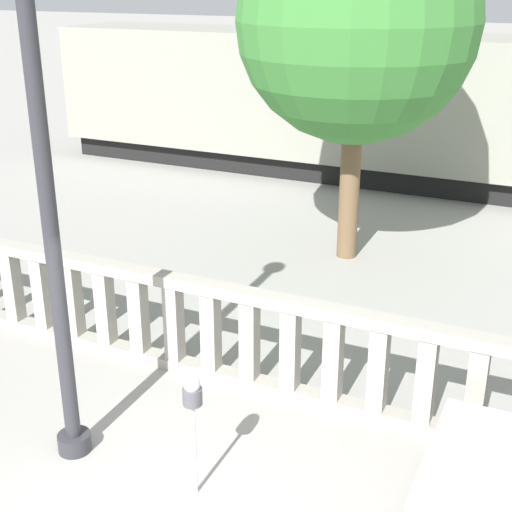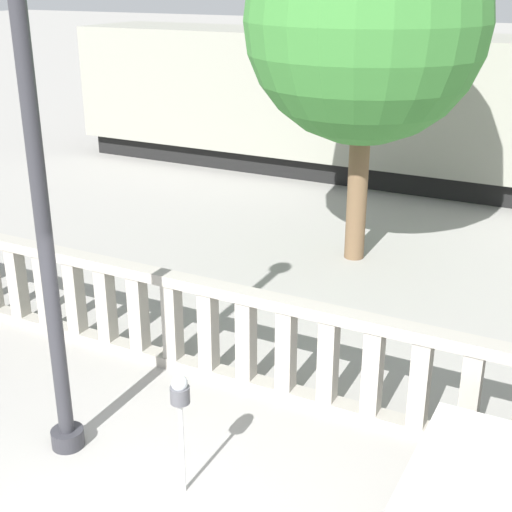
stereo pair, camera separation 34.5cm
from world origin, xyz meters
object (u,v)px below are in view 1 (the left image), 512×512
(parking_meter, at_px, (193,400))
(tree_left, at_px, (358,21))
(lamppost, at_px, (47,195))
(train_near, at_px, (463,111))

(parking_meter, bearing_deg, tree_left, 96.06)
(lamppost, bearing_deg, tree_left, 83.19)
(lamppost, distance_m, tree_left, 6.89)
(lamppost, relative_size, tree_left, 0.87)
(parking_meter, bearing_deg, lamppost, 178.79)
(tree_left, bearing_deg, lamppost, -96.81)
(tree_left, bearing_deg, parking_meter, -83.94)
(lamppost, relative_size, parking_meter, 4.02)
(parking_meter, height_order, train_near, train_near)
(train_near, relative_size, tree_left, 3.39)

